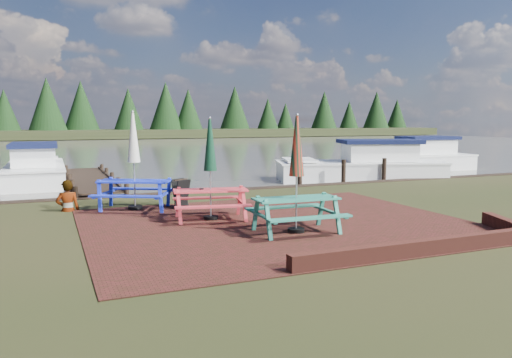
{
  "coord_description": "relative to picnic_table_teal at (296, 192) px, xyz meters",
  "views": [
    {
      "loc": [
        -5.05,
        -9.69,
        2.49
      ],
      "look_at": [
        -0.19,
        1.93,
        1.0
      ],
      "focal_mm": 35.0,
      "sensor_mm": 36.0,
      "label": 1
    }
  ],
  "objects": [
    {
      "name": "ground",
      "position": [
        0.04,
        0.02,
        -0.91
      ],
      "size": [
        120.0,
        120.0,
        0.0
      ],
      "primitive_type": "plane",
      "color": "black",
      "rests_on": "ground"
    },
    {
      "name": "paving",
      "position": [
        0.04,
        1.02,
        -0.9
      ],
      "size": [
        9.0,
        7.5,
        0.02
      ],
      "primitive_type": "cube",
      "color": "#361A11",
      "rests_on": "ground"
    },
    {
      "name": "brick_wall",
      "position": [
        2.19,
        -2.39,
        -0.76
      ],
      "size": [
        6.21,
        1.79,
        0.3
      ],
      "color": "#4C1E16",
      "rests_on": "ground"
    },
    {
      "name": "water",
      "position": [
        0.04,
        37.02,
        -0.91
      ],
      "size": [
        120.0,
        60.0,
        0.02
      ],
      "primitive_type": "cube",
      "color": "#46433C",
      "rests_on": "ground"
    },
    {
      "name": "far_treeline",
      "position": [
        0.04,
        66.02,
        2.37
      ],
      "size": [
        120.0,
        10.0,
        8.1
      ],
      "color": "black",
      "rests_on": "ground"
    },
    {
      "name": "picnic_table_teal",
      "position": [
        0.0,
        0.0,
        0.0
      ],
      "size": [
        1.95,
        1.76,
        2.6
      ],
      "rotation": [
        0.0,
        0.0,
        -0.05
      ],
      "color": "#28816A",
      "rests_on": "ground"
    },
    {
      "name": "picnic_table_red",
      "position": [
        -1.31,
        2.12,
        -0.02
      ],
      "size": [
        2.11,
        1.96,
        2.54
      ],
      "rotation": [
        0.0,
        0.0,
        -0.2
      ],
      "color": "#D2353F",
      "rests_on": "ground"
    },
    {
      "name": "picnic_table_blue",
      "position": [
        -2.82,
        4.32,
        0.04
      ],
      "size": [
        2.54,
        2.45,
        2.71
      ],
      "rotation": [
        0.0,
        0.0,
        -0.48
      ],
      "color": "#1D31DB",
      "rests_on": "ground"
    },
    {
      "name": "chalkboard",
      "position": [
        -1.58,
        4.02,
        -0.48
      ],
      "size": [
        0.54,
        0.73,
        0.83
      ],
      "rotation": [
        0.0,
        0.0,
        0.57
      ],
      "color": "black",
      "rests_on": "ground"
    },
    {
      "name": "jetty",
      "position": [
        -3.46,
        11.3,
        -0.8
      ],
      "size": [
        1.76,
        9.08,
        1.0
      ],
      "color": "black",
      "rests_on": "ground"
    },
    {
      "name": "boat_jetty",
      "position": [
        -5.53,
        13.26,
        -0.54
      ],
      "size": [
        2.31,
        6.64,
        1.92
      ],
      "rotation": [
        0.0,
        0.0,
        -0.01
      ],
      "color": "white",
      "rests_on": "ground"
    },
    {
      "name": "boat_near",
      "position": [
        8.01,
        8.97,
        -0.52
      ],
      "size": [
        7.79,
        4.7,
        1.99
      ],
      "rotation": [
        0.0,
        0.0,
        1.26
      ],
      "color": "white",
      "rests_on": "ground"
    },
    {
      "name": "boat_far",
      "position": [
        13.23,
        11.51,
        -0.51
      ],
      "size": [
        6.5,
        2.57,
        2.0
      ],
      "rotation": [
        0.0,
        0.0,
        1.52
      ],
      "color": "white",
      "rests_on": "ground"
    },
    {
      "name": "person",
      "position": [
        -4.57,
        4.79,
        -0.06
      ],
      "size": [
        0.66,
        0.47,
        1.71
      ],
      "primitive_type": "imported",
      "rotation": [
        0.0,
        0.0,
        3.04
      ],
      "color": "gray",
      "rests_on": "ground"
    }
  ]
}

